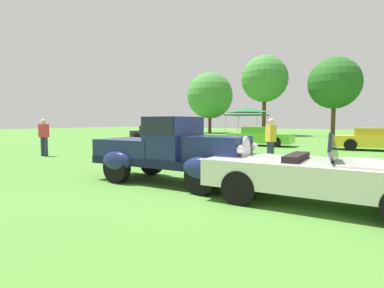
{
  "coord_description": "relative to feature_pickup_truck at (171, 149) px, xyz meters",
  "views": [
    {
      "loc": [
        3.96,
        -6.3,
        1.59
      ],
      "look_at": [
        -0.78,
        1.52,
        0.9
      ],
      "focal_mm": 28.35,
      "sensor_mm": 36.0,
      "label": 1
    }
  ],
  "objects": [
    {
      "name": "canopy_tent_left_field",
      "position": [
        -4.72,
        17.64,
        1.56
      ],
      "size": [
        2.96,
        2.96,
        2.71
      ],
      "color": "#B7B7BC",
      "rests_on": "ground_plane"
    },
    {
      "name": "show_car_yellow",
      "position": [
        4.43,
        12.83,
        -0.26
      ],
      "size": [
        4.05,
        1.98,
        1.22
      ],
      "color": "yellow",
      "rests_on": "ground_plane"
    },
    {
      "name": "show_car_charcoal",
      "position": [
        -11.23,
        13.46,
        -0.26
      ],
      "size": [
        3.96,
        1.9,
        1.22
      ],
      "color": "#28282D",
      "rests_on": "ground_plane"
    },
    {
      "name": "neighbor_convertible",
      "position": [
        3.69,
        -0.26,
        -0.28
      ],
      "size": [
        4.26,
        1.76,
        1.4
      ],
      "color": "silver",
      "rests_on": "ground_plane"
    },
    {
      "name": "feature_pickup_truck",
      "position": [
        0.0,
        0.0,
        0.0
      ],
      "size": [
        4.27,
        1.84,
        1.7
      ],
      "color": "black",
      "rests_on": "ground_plane"
    },
    {
      "name": "treeline_mid_left",
      "position": [
        -6.51,
        27.63,
        5.5
      ],
      "size": [
        5.24,
        5.24,
        9.01
      ],
      "color": "#47331E",
      "rests_on": "ground_plane"
    },
    {
      "name": "spectator_near_truck",
      "position": [
        1.27,
        4.35,
        0.05
      ],
      "size": [
        0.45,
        0.46,
        1.69
      ],
      "color": "#283351",
      "rests_on": "ground_plane"
    },
    {
      "name": "spectator_between_cars",
      "position": [
        -8.45,
        1.94,
        0.05
      ],
      "size": [
        0.44,
        0.31,
        1.69
      ],
      "color": "#283351",
      "rests_on": "ground_plane"
    },
    {
      "name": "treeline_far_left",
      "position": [
        -14.98,
        30.46,
        4.2
      ],
      "size": [
        6.21,
        6.21,
        8.18
      ],
      "color": "#47331E",
      "rests_on": "ground_plane"
    },
    {
      "name": "ground_plane",
      "position": [
        0.5,
        -0.05,
        -0.86
      ],
      "size": [
        120.0,
        120.0,
        0.0
      ],
      "primitive_type": "plane",
      "color": "#4C8433"
    },
    {
      "name": "show_car_lime",
      "position": [
        -1.98,
        12.8,
        -0.26
      ],
      "size": [
        4.1,
        1.79,
        1.22
      ],
      "color": "#60C62D",
      "rests_on": "ground_plane"
    },
    {
      "name": "treeline_center",
      "position": [
        0.56,
        29.19,
        4.75
      ],
      "size": [
        5.44,
        5.44,
        8.35
      ],
      "color": "brown",
      "rests_on": "ground_plane"
    }
  ]
}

